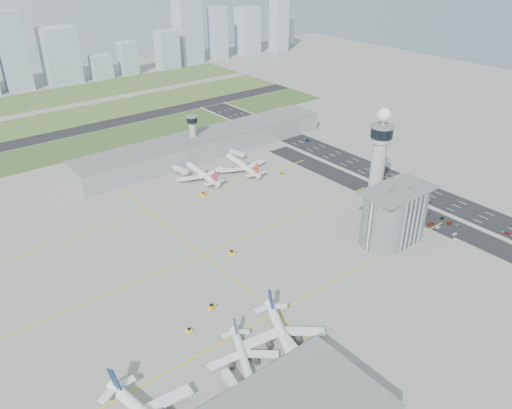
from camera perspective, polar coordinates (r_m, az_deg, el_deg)
ground at (r=269.83m, az=4.65°, el=-5.56°), size 1000.00×1000.00×0.00m
grass_strip_0 at (r=436.17m, az=-18.00°, el=6.74°), size 480.00×50.00×0.08m
grass_strip_1 at (r=503.82m, az=-21.27°, el=9.01°), size 480.00×60.00×0.08m
grass_strip_2 at (r=577.99m, az=-23.94°, el=10.82°), size 480.00×70.00×0.08m
runway at (r=469.26m, az=-19.73°, el=7.95°), size 480.00×22.00×0.10m
highway at (r=349.20m, az=18.68°, el=1.26°), size 28.00×500.00×0.10m
barrier_left at (r=338.20m, az=17.35°, el=0.69°), size 0.60×500.00×1.20m
barrier_right at (r=359.95m, az=19.95°, el=1.95°), size 0.60×500.00×1.20m
landside_road at (r=325.39m, az=17.61°, el=-0.59°), size 18.00×260.00×0.08m
parking_lot at (r=318.44m, az=19.14°, el=-1.51°), size 20.00×44.00×0.10m
taxiway_line_h_0 at (r=230.48m, az=2.32°, el=-12.27°), size 260.00×0.60×0.01m
taxiway_line_h_1 at (r=269.26m, az=-6.04°, el=-5.72°), size 260.00×0.60×0.01m
taxiway_line_h_2 at (r=314.77m, az=-12.02°, el=-0.84°), size 260.00×0.60×0.01m
taxiway_line_v at (r=269.26m, az=-6.04°, el=-5.72°), size 0.60×260.00×0.01m
control_tower at (r=306.40m, az=13.88°, el=5.40°), size 14.00×14.00×64.50m
secondary_tower at (r=385.69m, az=-7.23°, el=8.15°), size 8.60×8.60×31.90m
admin_building at (r=284.24m, az=15.55°, el=-1.11°), size 42.00×24.00×33.50m
terminal_pier at (r=392.82m, az=-5.74°, el=6.91°), size 210.00×32.00×15.80m
airplane_near_b at (r=204.45m, az=-1.43°, el=-16.84°), size 41.18×43.83×9.75m
airplane_near_c at (r=212.17m, az=3.17°, el=-14.36°), size 52.08×55.45×12.34m
airplane_far_a at (r=351.83m, az=-6.32°, el=4.00°), size 41.73×48.09×12.76m
airplane_far_b at (r=362.47m, az=-1.57°, el=4.89°), size 43.37×49.13×12.49m
jet_bridge_near_1 at (r=192.22m, az=-1.68°, el=-21.54°), size 5.39×14.31×5.70m
jet_bridge_near_2 at (r=205.52m, az=5.34°, el=-17.49°), size 5.39×14.31×5.70m
jet_bridge_far_0 at (r=364.21m, az=-9.31°, el=4.05°), size 5.39×14.31×5.70m
jet_bridge_far_1 at (r=388.54m, az=-2.92°, el=5.97°), size 5.39×14.31×5.70m
tug_0 at (r=222.46m, az=-7.66°, el=-14.05°), size 2.70×3.36×1.71m
tug_1 at (r=233.05m, az=-5.10°, el=-11.52°), size 4.09×3.35×2.06m
tug_2 at (r=228.81m, az=2.09°, el=-12.29°), size 3.92×4.31×2.07m
tug_3 at (r=268.10m, az=-2.79°, el=-5.48°), size 3.78×2.86×2.02m
tug_4 at (r=328.90m, az=-6.02°, el=1.19°), size 3.59×4.22×2.08m
tug_5 at (r=355.91m, az=2.95°, el=3.47°), size 3.62×3.79×1.82m
car_lot_0 at (r=306.53m, az=21.78°, el=-3.11°), size 3.62×1.71×1.20m
car_lot_1 at (r=309.88m, az=20.14°, el=-2.43°), size 3.69×1.56×1.19m
car_lot_2 at (r=312.36m, az=19.39°, el=-2.03°), size 4.74×2.48×1.28m
car_lot_3 at (r=317.59m, az=17.96°, el=-1.28°), size 4.04×1.85×1.14m
car_lot_4 at (r=317.95m, az=17.53°, el=-1.17°), size 3.69×1.66×1.23m
car_lot_5 at (r=323.31m, az=15.90°, el=-0.40°), size 3.83×1.39×1.25m
car_lot_6 at (r=316.30m, az=22.05°, el=-2.17°), size 4.20×2.06×1.15m
car_lot_7 at (r=316.86m, az=21.25°, el=-1.94°), size 4.71×2.49×1.30m
car_lot_8 at (r=320.61m, az=20.51°, el=-1.44°), size 3.60×1.81×1.18m
car_lot_9 at (r=323.01m, az=19.08°, el=-0.96°), size 3.45×1.64×1.09m
car_lot_10 at (r=326.67m, az=18.39°, el=-0.51°), size 3.95×1.91×1.08m
car_lot_11 at (r=331.30m, az=17.06°, el=0.14°), size 4.53×2.37×1.25m
car_hw_0 at (r=319.18m, az=26.79°, el=-2.95°), size 1.80×3.66×1.20m
car_hw_1 at (r=368.66m, az=13.78°, el=3.51°), size 1.84×3.93×1.25m
car_hw_2 at (r=421.06m, az=5.93°, el=7.33°), size 2.28×4.73×1.30m
car_hw_4 at (r=455.85m, az=-0.68°, el=9.12°), size 2.12×4.04×1.31m
skyline_bldg_8 at (r=618.08m, az=-26.08°, el=15.43°), size 26.33×21.06×83.39m
skyline_bldg_9 at (r=633.55m, az=-21.48°, el=15.56°), size 36.96×29.57×62.11m
skyline_bldg_10 at (r=643.00m, az=-17.26°, el=14.80°), size 23.01×18.41×27.75m
skyline_bldg_11 at (r=654.87m, az=-14.42°, el=15.89°), size 20.22×16.18×38.97m
skyline_bldg_12 at (r=675.91m, az=-10.11°, el=17.02°), size 26.14×20.92×46.89m
skyline_bldg_13 at (r=702.40m, az=-7.81°, el=19.02°), size 32.26×25.81×81.20m
skyline_bldg_14 at (r=720.81m, az=-4.37°, el=18.92°), size 21.59×17.28×68.75m
skyline_bldg_15 at (r=762.23m, az=-0.97°, el=19.29°), size 30.25×24.20×63.40m
skyline_bldg_16 at (r=773.33m, az=2.63°, el=19.70°), size 23.04×18.43×71.56m
skyline_bldg_17 at (r=819.79m, az=3.33°, el=19.09°), size 22.64×18.11×41.06m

